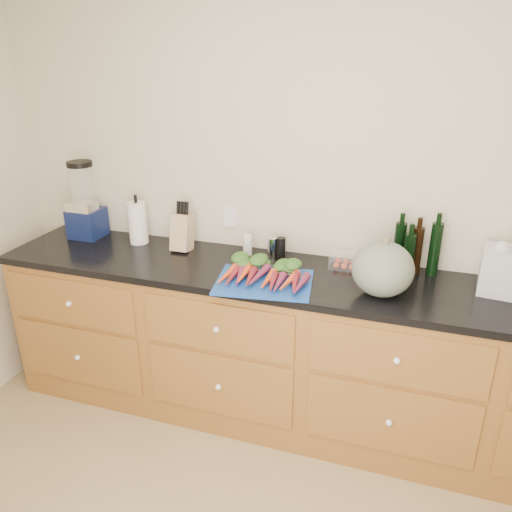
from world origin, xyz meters
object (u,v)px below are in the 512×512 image
(cutting_board, at_px, (264,282))
(paper_towel, at_px, (138,223))
(blender_appliance, at_px, (85,205))
(tomato_box, at_px, (345,261))
(knife_block, at_px, (182,232))
(squash, at_px, (383,269))
(carrots, at_px, (267,273))

(cutting_board, distance_m, paper_towel, 0.97)
(blender_appliance, xyz_separation_m, tomato_box, (1.64, 0.01, -0.17))
(knife_block, relative_size, tomato_box, 1.35)
(knife_block, bearing_deg, blender_appliance, 178.53)
(blender_appliance, bearing_deg, squash, -7.82)
(squash, bearing_deg, tomato_box, 128.84)
(squash, xyz_separation_m, paper_towel, (-1.49, 0.26, -0.01))
(blender_appliance, relative_size, tomato_box, 3.01)
(paper_towel, distance_m, tomato_box, 1.28)
(carrots, relative_size, blender_appliance, 0.90)
(carrots, relative_size, tomato_box, 2.72)
(squash, relative_size, knife_block, 1.38)
(knife_block, xyz_separation_m, tomato_box, (0.96, 0.03, -0.07))
(carrots, xyz_separation_m, paper_towel, (-0.91, 0.28, 0.09))
(carrots, height_order, paper_towel, paper_towel)
(paper_towel, height_order, knife_block, paper_towel)
(squash, height_order, tomato_box, squash)
(blender_appliance, distance_m, knife_block, 0.68)
(cutting_board, xyz_separation_m, knife_block, (-0.60, 0.30, 0.10))
(paper_towel, height_order, tomato_box, paper_towel)
(cutting_board, bearing_deg, paper_towel, 160.64)
(paper_towel, relative_size, knife_block, 1.18)
(carrots, relative_size, squash, 1.46)
(tomato_box, bearing_deg, cutting_board, -137.64)
(blender_appliance, bearing_deg, knife_block, -1.47)
(cutting_board, relative_size, carrots, 1.11)
(carrots, height_order, tomato_box, same)
(blender_appliance, height_order, tomato_box, blender_appliance)
(paper_towel, xyz_separation_m, tomato_box, (1.27, 0.01, -0.09))
(cutting_board, relative_size, squash, 1.62)
(cutting_board, height_order, paper_towel, paper_towel)
(knife_block, height_order, tomato_box, knife_block)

